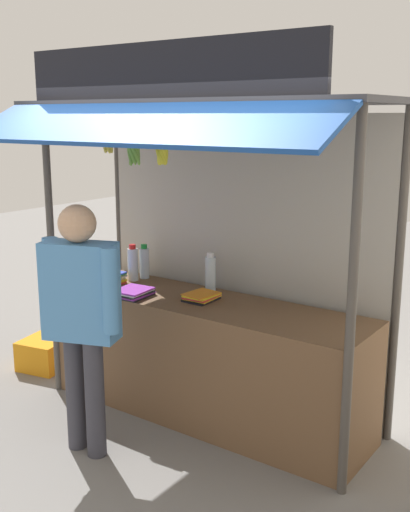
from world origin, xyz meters
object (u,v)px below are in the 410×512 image
Objects in this scene: magazine_stack_front_right at (133,293)px; banana_bunch_rightmost at (134,153)px; vendor_person at (81,308)px; banana_bunch_inner_right at (162,155)px; plastic_crate at (45,354)px; water_bottle_rear_center at (133,264)px; water_bottle_front_left at (210,273)px; magazine_stack_back_right at (202,297)px; magazine_stack_center at (104,279)px; water_bottle_back_left at (144,262)px; banana_bunch_inner_left at (108,144)px.

banana_bunch_rightmost is (0.26, -0.23, 1.09)m from magazine_stack_front_right.
vendor_person reaches higher than magazine_stack_front_right.
banana_bunch_inner_right is 2.60m from plastic_crate.
water_bottle_rear_center is 1.08× the size of magazine_stack_front_right.
banana_bunch_rightmost is (-0.14, -0.72, 0.98)m from water_bottle_front_left.
magazine_stack_back_right is 0.95× the size of magazine_stack_front_right.
banana_bunch_rightmost reaches higher than magazine_stack_center.
water_bottle_rear_center is 1.00× the size of banana_bunch_rightmost.
water_bottle_back_left is 0.99× the size of banana_bunch_inner_right.
water_bottle_front_left is at bearing 50.98° from magazine_stack_front_right.
magazine_stack_front_right is 1.21× the size of banana_bunch_inner_left.
banana_bunch_rightmost reaches higher than magazine_stack_back_right.
plastic_crate is at bearing -158.39° from water_bottle_back_left.
magazine_stack_center is 1.39× the size of banana_bunch_inner_left.
banana_bunch_inner_right reaches higher than magazine_stack_back_right.
water_bottle_rear_center is at bearing -169.66° from water_bottle_front_left.
water_bottle_back_left reaches higher than plastic_crate.
magazine_stack_front_right reaches higher than magazine_stack_back_right.
vendor_person is (0.16, -0.47, -1.06)m from banana_bunch_inner_left.
vendor_person is at bearing -76.18° from magazine_stack_front_right.
banana_bunch_rightmost is 0.18× the size of vendor_person.
water_bottle_rear_center reaches higher than magazine_stack_front_right.
magazine_stack_front_right is at bearing -129.02° from water_bottle_front_left.
water_bottle_rear_center is at bearing 131.61° from magazine_stack_front_right.
water_bottle_front_left is 1.22m from banana_bunch_rightmost.
banana_bunch_rightmost is at bearing -52.12° from water_bottle_back_left.
banana_bunch_inner_right and banana_bunch_inner_left have the same top height.
magazine_stack_center is 1.10× the size of banana_bunch_inner_right.
banana_bunch_rightmost is 0.25m from banana_bunch_inner_left.
magazine_stack_back_right is at bearing -9.19° from water_bottle_rear_center.
water_bottle_front_left is at bearing 24.88° from magazine_stack_center.
banana_bunch_inner_right is (0.79, -0.70, 0.98)m from water_bottle_back_left.
banana_bunch_inner_right is (0.11, -0.72, 0.97)m from water_bottle_front_left.
magazine_stack_back_right is 0.69× the size of plastic_crate.
vendor_person is (-0.32, -0.93, 0.09)m from magazine_stack_back_right.
magazine_stack_back_right is at bearing -68.75° from water_bottle_front_left.
banana_bunch_inner_left is at bearing -15.07° from plastic_crate.
magazine_stack_front_right reaches higher than plastic_crate.
magazine_stack_front_right is (-0.50, -0.23, 0.00)m from magazine_stack_back_right.
water_bottle_back_left reaches higher than magazine_stack_center.
magazine_stack_front_right is at bearing -58.52° from water_bottle_back_left.
magazine_stack_center is at bearing -74.50° from vendor_person.
magazine_stack_center is at bearing 164.84° from magazine_stack_front_right.
water_bottle_back_left is 0.17× the size of vendor_person.
vendor_person reaches higher than magazine_stack_back_right.
magazine_stack_front_right is 0.17× the size of vendor_person.
banana_bunch_inner_left is at bearing 179.85° from banana_bunch_inner_right.
water_bottle_front_left is 0.93× the size of magazine_stack_center.
water_bottle_rear_center is 0.83m from magazine_stack_back_right.
plastic_crate is at bearing 169.04° from banana_bunch_inner_right.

